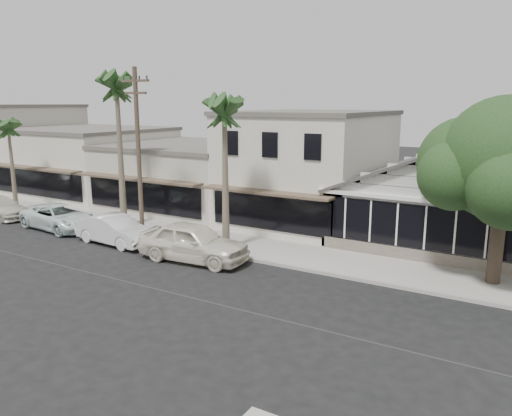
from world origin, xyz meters
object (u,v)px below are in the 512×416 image
Objects in this scene: car_2 at (60,217)px; car_3 at (0,207)px; car_0 at (193,242)px; shade_tree at (504,162)px; car_1 at (115,230)px; utility_pole at (138,150)px.

car_2 reaches higher than car_3.
shade_tree reaches higher than car_0.
car_2 is (-5.00, 0.57, -0.03)m from car_1.
utility_pole reaches higher than car_2.
utility_pole is at bearing -20.63° from car_1.
car_0 is at bearing -88.99° from car_2.
car_0 is at bearing -90.49° from car_3.
car_2 is at bearing 87.02° from car_1.
car_1 is at bearing -114.10° from utility_pole.
car_2 is (-5.62, -0.81, -4.06)m from utility_pole.
utility_pole is 1.73× the size of car_2.
car_1 is (-5.27, 0.17, -0.15)m from car_0.
utility_pole is 6.26m from car_0.
car_2 is at bearing -172.32° from shade_tree.
utility_pole is 6.98m from car_2.
shade_tree is (28.35, 3.07, 4.28)m from car_3.
car_2 is 23.16m from shade_tree.
car_0 is 10.30m from car_2.
utility_pole is 17.09m from shade_tree.
shade_tree is at bearing -77.20° from car_2.
car_0 reaches higher than car_3.
utility_pole is 1.19× the size of shade_tree.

